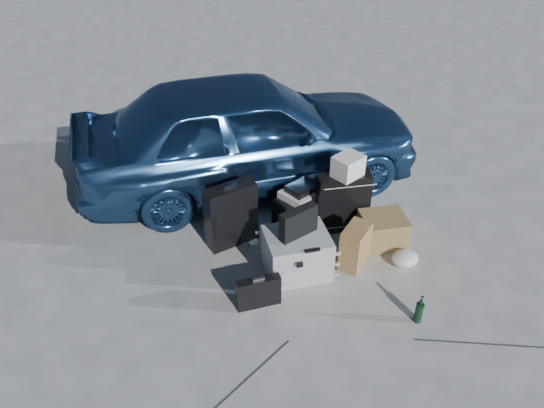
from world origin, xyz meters
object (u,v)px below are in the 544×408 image
Objects in this scene: briefcase at (259,292)px; suitcase_right at (342,202)px; suitcase_left at (231,215)px; duffel_bag at (303,208)px; car at (248,132)px; green_bottle at (419,309)px; cardboard_box at (382,230)px; pelican_case at (297,253)px.

suitcase_right is (1.30, 0.55, 0.17)m from briefcase.
suitcase_left is 1.05× the size of duffel_bag.
suitcase_right is at bearing 36.23° from briefcase.
car is 14.01× the size of green_bottle.
suitcase_right is 1.02× the size of duffel_bag.
briefcase is 1.51m from cardboard_box.
pelican_case is at bearing -66.19° from suitcase_left.
suitcase_right is (0.40, -1.30, -0.33)m from car.
suitcase_right reaches higher than briefcase.
pelican_case reaches higher than duffel_bag.
briefcase is at bearing -175.11° from cardboard_box.
pelican_case is at bearing -132.49° from duffel_bag.
duffel_bag is (1.02, 0.85, 0.01)m from briefcase.
suitcase_left is at bearing 131.35° from pelican_case.
suitcase_left is at bearing 148.88° from cardboard_box.
suitcase_right reaches higher than pelican_case.
cardboard_box reaches higher than briefcase.
duffel_bag is (0.12, -0.99, -0.50)m from car.
car is 2.76m from green_bottle.
duffel_bag is 1.48× the size of cardboard_box.
cardboard_box is 1.57× the size of green_bottle.
briefcase is at bearing -141.86° from pelican_case.
pelican_case is at bearing 35.49° from briefcase.
green_bottle is at bearing -92.67° from duffel_bag.
suitcase_left reaches higher than green_bottle.
pelican_case is at bearing 174.86° from cardboard_box.
car is 9.86× the size of briefcase.
green_bottle is (0.18, -2.70, -0.52)m from car.
pelican_case is 1.49× the size of briefcase.
suitcase_left is (-0.70, -0.93, -0.32)m from car.
duffel_bag reaches higher than briefcase.
pelican_case is 0.98m from cardboard_box.
car is 5.94× the size of suitcase_right.
suitcase_left reaches higher than pelican_case.
briefcase is 0.61× the size of duffel_bag.
briefcase is 0.60× the size of suitcase_right.
green_bottle is at bearing -24.82° from briefcase.
car is 1.73m from pelican_case.
car is at bearing 93.86° from green_bottle.
duffel_bag is at bearing -5.97° from suitcase_left.
suitcase_right is (1.10, -0.37, -0.01)m from suitcase_left.
pelican_case is at bearing -136.36° from suitcase_right.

